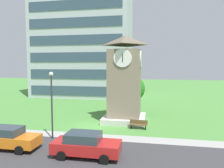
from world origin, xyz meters
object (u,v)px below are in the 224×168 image
object	(u,v)px
street_lamp	(52,98)
clock_tower	(125,84)
parked_car_orange	(8,138)
park_bench	(138,124)
parked_car_red	(86,144)
tree_streetside	(132,89)

from	to	relation	value
street_lamp	clock_tower	bearing A→B (deg)	52.57
clock_tower	parked_car_orange	world-z (taller)	clock_tower
park_bench	parked_car_orange	world-z (taller)	parked_car_orange
park_bench	parked_car_orange	xyz separation A→B (m)	(-9.46, -7.06, 0.40)
park_bench	parked_car_red	size ratio (longest dim) A/B	0.38
street_lamp	tree_streetside	xyz separation A→B (m)	(5.89, 10.82, -0.25)
tree_streetside	street_lamp	bearing A→B (deg)	-118.57
clock_tower	park_bench	distance (m)	5.09
street_lamp	parked_car_red	size ratio (longest dim) A/B	1.23
clock_tower	parked_car_orange	size ratio (longest dim) A/B	2.08
clock_tower	parked_car_red	bearing A→B (deg)	-98.05
clock_tower	tree_streetside	xyz separation A→B (m)	(0.46, 3.73, -0.94)
clock_tower	street_lamp	xyz separation A→B (m)	(-5.43, -7.09, -0.69)
park_bench	parked_car_red	distance (m)	7.97
park_bench	street_lamp	distance (m)	8.96
park_bench	parked_car_red	world-z (taller)	parked_car_red
tree_streetside	parked_car_red	size ratio (longest dim) A/B	1.07
clock_tower	tree_streetside	bearing A→B (deg)	82.90
park_bench	tree_streetside	bearing A→B (deg)	101.33
street_lamp	tree_streetside	size ratio (longest dim) A/B	1.15
street_lamp	park_bench	bearing A→B (deg)	30.75
parked_car_orange	tree_streetside	bearing A→B (deg)	59.06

